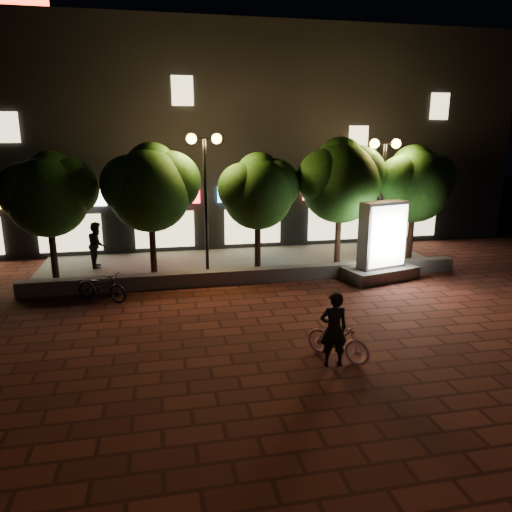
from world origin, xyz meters
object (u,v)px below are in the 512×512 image
object	(u,v)px
tree_far_right	(415,182)
tree_right	(341,178)
pedestrian	(97,245)
ad_kiosk	(382,248)
street_lamp_right	(384,169)
tree_mid	(259,189)
scooter_pink	(338,340)
street_lamp_left	(205,169)
scooter_parked	(102,287)
tree_far_left	(49,192)
tree_left	(151,185)
rider	(334,329)

from	to	relation	value
tree_far_right	tree_right	bearing A→B (deg)	180.00
pedestrian	ad_kiosk	bearing A→B (deg)	-112.05
street_lamp_right	ad_kiosk	world-z (taller)	street_lamp_right
tree_right	ad_kiosk	world-z (taller)	tree_right
tree_mid	tree_far_right	world-z (taller)	tree_far_right
tree_right	scooter_pink	xyz separation A→B (m)	(-3.04, -7.90, -3.07)
scooter_pink	pedestrian	world-z (taller)	pedestrian
tree_right	street_lamp_left	distance (m)	5.38
scooter_parked	pedestrian	xyz separation A→B (m)	(-0.55, 3.96, 0.52)
street_lamp_right	pedestrian	bearing A→B (deg)	171.06
tree_far_left	street_lamp_right	size ratio (longest dim) A/B	0.93
tree_far_left	street_lamp_left	world-z (taller)	street_lamp_left
tree_left	street_lamp_right	size ratio (longest dim) A/B	0.98
tree_far_right	scooter_parked	world-z (taller)	tree_far_right
tree_far_right	ad_kiosk	bearing A→B (deg)	-138.75
street_lamp_right	scooter_parked	distance (m)	11.38
tree_far_right	street_lamp_left	xyz separation A→B (m)	(-8.55, -0.26, 0.66)
street_lamp_right	tree_mid	bearing A→B (deg)	176.96
tree_far_left	street_lamp_right	distance (m)	12.47
tree_far_right	tree_mid	bearing A→B (deg)	-180.00
street_lamp_right	scooter_pink	world-z (taller)	street_lamp_right
ad_kiosk	pedestrian	world-z (taller)	ad_kiosk
tree_far_left	street_lamp_left	bearing A→B (deg)	-2.76
ad_kiosk	tree_left	bearing A→B (deg)	166.15
tree_left	tree_right	xyz separation A→B (m)	(7.30, 0.00, 0.12)
tree_far_right	scooter_parked	distance (m)	12.76
tree_far_left	tree_left	bearing A→B (deg)	0.00
rider	pedestrian	distance (m)	11.51
ad_kiosk	rider	size ratio (longest dim) A/B	1.63
tree_right	pedestrian	size ratio (longest dim) A/B	2.78
tree_far_right	tree_far_left	bearing A→B (deg)	-180.00
tree_right	rider	size ratio (longest dim) A/B	2.82
tree_right	street_lamp_right	size ratio (longest dim) A/B	1.02
tree_left	tree_far_right	bearing A→B (deg)	-0.00
street_lamp_left	ad_kiosk	xyz separation A→B (m)	(6.25, -1.76, -2.86)
scooter_parked	pedestrian	distance (m)	4.03
ad_kiosk	tree_far_left	bearing A→B (deg)	170.20
tree_left	scooter_parked	xyz separation A→B (m)	(-1.68, -2.46, -2.98)
tree_far_left	street_lamp_left	distance (m)	5.50
tree_mid	scooter_parked	size ratio (longest dim) A/B	2.52
ad_kiosk	scooter_parked	size ratio (longest dim) A/B	1.64
ad_kiosk	pedestrian	distance (m)	11.01
tree_right	street_lamp_left	xyz separation A→B (m)	(-5.36, -0.26, 0.46)
tree_mid	street_lamp_right	size ratio (longest dim) A/B	0.90
street_lamp_left	scooter_parked	size ratio (longest dim) A/B	2.90
tree_far_right	street_lamp_left	size ratio (longest dim) A/B	0.92
tree_far_right	street_lamp_right	distance (m)	1.66
tree_mid	ad_kiosk	world-z (taller)	tree_mid
rider	scooter_parked	xyz separation A→B (m)	(-5.73, 5.68, -0.43)
street_lamp_left	scooter_parked	world-z (taller)	street_lamp_left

